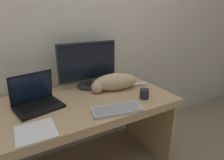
{
  "coord_description": "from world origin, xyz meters",
  "views": [
    {
      "loc": [
        -0.48,
        -0.88,
        1.34
      ],
      "look_at": [
        0.21,
        0.33,
        0.85
      ],
      "focal_mm": 30.0,
      "sensor_mm": 36.0,
      "label": 1
    }
  ],
  "objects_px": {
    "external_keyboard": "(117,109)",
    "coffee_mug": "(144,94)",
    "laptop": "(37,101)",
    "monitor": "(88,65)",
    "cat": "(114,82)"
  },
  "relations": [
    {
      "from": "coffee_mug",
      "to": "cat",
      "type": "bearing_deg",
      "value": 114.44
    },
    {
      "from": "monitor",
      "to": "coffee_mug",
      "type": "distance_m",
      "value": 0.55
    },
    {
      "from": "cat",
      "to": "monitor",
      "type": "bearing_deg",
      "value": 144.68
    },
    {
      "from": "external_keyboard",
      "to": "laptop",
      "type": "bearing_deg",
      "value": 156.01
    },
    {
      "from": "monitor",
      "to": "laptop",
      "type": "bearing_deg",
      "value": -159.19
    },
    {
      "from": "monitor",
      "to": "external_keyboard",
      "type": "relative_size",
      "value": 1.45
    },
    {
      "from": "monitor",
      "to": "laptop",
      "type": "distance_m",
      "value": 0.53
    },
    {
      "from": "cat",
      "to": "coffee_mug",
      "type": "height_order",
      "value": "cat"
    },
    {
      "from": "external_keyboard",
      "to": "coffee_mug",
      "type": "bearing_deg",
      "value": 24.31
    },
    {
      "from": "external_keyboard",
      "to": "coffee_mug",
      "type": "xyz_separation_m",
      "value": [
        0.29,
        0.07,
        0.03
      ]
    },
    {
      "from": "laptop",
      "to": "coffee_mug",
      "type": "distance_m",
      "value": 0.8
    },
    {
      "from": "laptop",
      "to": "coffee_mug",
      "type": "xyz_separation_m",
      "value": [
        0.76,
        -0.26,
        -0.01
      ]
    },
    {
      "from": "monitor",
      "to": "external_keyboard",
      "type": "distance_m",
      "value": 0.55
    },
    {
      "from": "monitor",
      "to": "external_keyboard",
      "type": "xyz_separation_m",
      "value": [
        -0.01,
        -0.51,
        -0.19
      ]
    },
    {
      "from": "laptop",
      "to": "external_keyboard",
      "type": "bearing_deg",
      "value": -47.97
    }
  ]
}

